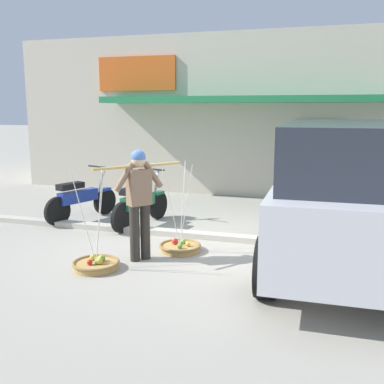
# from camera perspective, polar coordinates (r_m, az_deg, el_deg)

# --- Properties ---
(ground_plane) EXTENTS (90.00, 90.00, 0.00)m
(ground_plane) POSITION_cam_1_polar(r_m,az_deg,el_deg) (7.64, -3.94, -6.93)
(ground_plane) COLOR #9E998C
(sidewalk_curb) EXTENTS (20.00, 0.24, 0.10)m
(sidewalk_curb) POSITION_cam_1_polar(r_m,az_deg,el_deg) (8.26, -2.22, -5.21)
(sidewalk_curb) COLOR #BAB4A5
(sidewalk_curb) RESTS_ON ground
(fruit_vendor) EXTENTS (0.94, 1.16, 1.70)m
(fruit_vendor) POSITION_cam_1_polar(r_m,az_deg,el_deg) (6.80, -6.69, -0.68)
(fruit_vendor) COLOR #2D2823
(fruit_vendor) RESTS_ON ground
(fruit_basket_left_side) EXTENTS (0.69, 0.69, 1.45)m
(fruit_basket_left_side) POSITION_cam_1_polar(r_m,az_deg,el_deg) (7.39, -1.53, -6.93)
(fruit_basket_left_side) COLOR #B2894C
(fruit_basket_left_side) RESTS_ON ground
(fruit_basket_right_side) EXTENTS (0.69, 0.69, 1.45)m
(fruit_basket_right_side) POSITION_cam_1_polar(r_m,az_deg,el_deg) (6.75, -12.03, -8.89)
(fruit_basket_right_side) COLOR #B2894C
(fruit_basket_right_side) RESTS_ON ground
(motorcycle_nearest_shop) EXTENTS (0.76, 1.74, 1.09)m
(motorcycle_nearest_shop) POSITION_cam_1_polar(r_m,az_deg,el_deg) (9.58, -13.90, -0.82)
(motorcycle_nearest_shop) COLOR black
(motorcycle_nearest_shop) RESTS_ON ground
(motorcycle_second_in_row) EXTENTS (0.59, 1.80, 1.09)m
(motorcycle_second_in_row) POSITION_cam_1_polar(r_m,az_deg,el_deg) (8.91, -6.59, -1.43)
(motorcycle_second_in_row) COLOR black
(motorcycle_second_in_row) RESTS_ON ground
(parked_truck) EXTENTS (2.20, 4.83, 2.10)m
(parked_truck) POSITION_cam_1_polar(r_m,az_deg,el_deg) (6.82, 19.07, 0.16)
(parked_truck) COLOR silver
(parked_truck) RESTS_ON ground
(storefront_building) EXTENTS (13.00, 6.00, 4.20)m
(storefront_building) POSITION_cam_1_polar(r_m,az_deg,el_deg) (14.21, 8.40, 9.70)
(storefront_building) COLOR beige
(storefront_building) RESTS_ON ground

